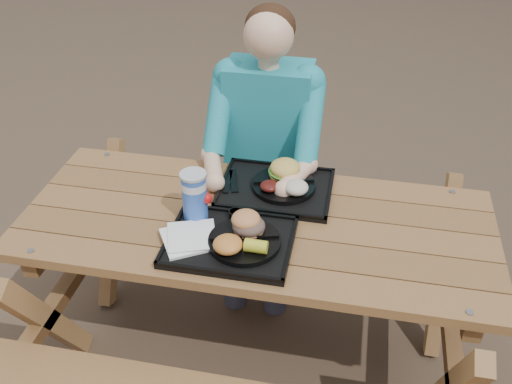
# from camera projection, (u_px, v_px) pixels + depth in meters

# --- Properties ---
(ground) EXTENTS (60.00, 60.00, 0.00)m
(ground) POSITION_uv_depth(u_px,v_px,m) (256.00, 349.00, 2.61)
(ground) COLOR #999999
(ground) RESTS_ON ground
(picnic_table) EXTENTS (1.80, 1.49, 0.75)m
(picnic_table) POSITION_uv_depth(u_px,v_px,m) (256.00, 290.00, 2.39)
(picnic_table) COLOR #999999
(picnic_table) RESTS_ON ground
(tray_near) EXTENTS (0.45, 0.35, 0.02)m
(tray_near) POSITION_uv_depth(u_px,v_px,m) (230.00, 243.00, 2.05)
(tray_near) COLOR black
(tray_near) RESTS_ON picnic_table
(tray_far) EXTENTS (0.45, 0.35, 0.02)m
(tray_far) POSITION_uv_depth(u_px,v_px,m) (276.00, 190.00, 2.32)
(tray_far) COLOR black
(tray_far) RESTS_ON picnic_table
(plate_near) EXTENTS (0.26, 0.26, 0.02)m
(plate_near) POSITION_uv_depth(u_px,v_px,m) (244.00, 241.00, 2.02)
(plate_near) COLOR black
(plate_near) RESTS_ON tray_near
(plate_far) EXTENTS (0.26, 0.26, 0.02)m
(plate_far) POSITION_uv_depth(u_px,v_px,m) (284.00, 185.00, 2.31)
(plate_far) COLOR black
(plate_far) RESTS_ON tray_far
(napkin_stack) EXTENTS (0.24, 0.24, 0.02)m
(napkin_stack) POSITION_uv_depth(u_px,v_px,m) (188.00, 238.00, 2.04)
(napkin_stack) COLOR white
(napkin_stack) RESTS_ON tray_near
(soda_cup) EXTENTS (0.09, 0.09, 0.19)m
(soda_cup) POSITION_uv_depth(u_px,v_px,m) (195.00, 197.00, 2.10)
(soda_cup) COLOR #1748B2
(soda_cup) RESTS_ON tray_near
(condiment_bbq) EXTENTS (0.05, 0.05, 0.03)m
(condiment_bbq) POSITION_uv_depth(u_px,v_px,m) (236.00, 214.00, 2.14)
(condiment_bbq) COLOR black
(condiment_bbq) RESTS_ON tray_near
(condiment_mustard) EXTENTS (0.06, 0.06, 0.03)m
(condiment_mustard) POSITION_uv_depth(u_px,v_px,m) (251.00, 219.00, 2.12)
(condiment_mustard) COLOR gold
(condiment_mustard) RESTS_ON tray_near
(sandwich) EXTENTS (0.11, 0.11, 0.11)m
(sandwich) POSITION_uv_depth(u_px,v_px,m) (249.00, 218.00, 2.02)
(sandwich) COLOR #D3854A
(sandwich) RESTS_ON plate_near
(mac_cheese) EXTENTS (0.10, 0.10, 0.05)m
(mac_cheese) POSITION_uv_depth(u_px,v_px,m) (228.00, 244.00, 1.95)
(mac_cheese) COLOR orange
(mac_cheese) RESTS_ON plate_near
(corn_cob) EXTENTS (0.08, 0.08, 0.05)m
(corn_cob) POSITION_uv_depth(u_px,v_px,m) (256.00, 246.00, 1.95)
(corn_cob) COLOR yellow
(corn_cob) RESTS_ON plate_near
(cutlery_far) EXTENTS (0.07, 0.17, 0.01)m
(cutlery_far) POSITION_uv_depth(u_px,v_px,m) (234.00, 181.00, 2.35)
(cutlery_far) COLOR black
(cutlery_far) RESTS_ON tray_far
(burger) EXTENTS (0.13, 0.13, 0.11)m
(burger) POSITION_uv_depth(u_px,v_px,m) (285.00, 165.00, 2.31)
(burger) COLOR #E5B951
(burger) RESTS_ON plate_far
(baked_beans) EXTENTS (0.08, 0.08, 0.03)m
(baked_beans) POSITION_uv_depth(u_px,v_px,m) (270.00, 186.00, 2.26)
(baked_beans) COLOR #4E130F
(baked_beans) RESTS_ON plate_far
(potato_salad) EXTENTS (0.10, 0.10, 0.05)m
(potato_salad) POSITION_uv_depth(u_px,v_px,m) (296.00, 187.00, 2.23)
(potato_salad) COLOR beige
(potato_salad) RESTS_ON plate_far
(diner) EXTENTS (0.48, 0.84, 1.28)m
(diner) POSITION_uv_depth(u_px,v_px,m) (267.00, 164.00, 2.71)
(diner) COLOR #1CACC9
(diner) RESTS_ON ground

